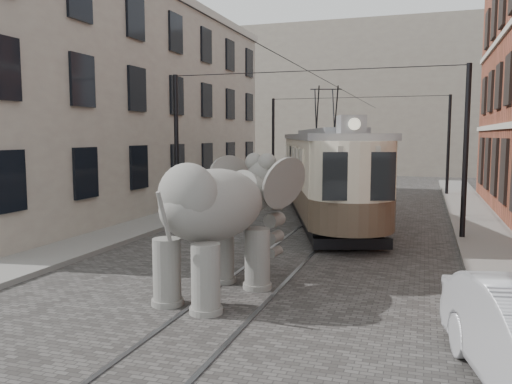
% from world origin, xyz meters
% --- Properties ---
extents(ground, '(120.00, 120.00, 0.00)m').
position_xyz_m(ground, '(0.00, 0.00, 0.00)').
color(ground, '#484543').
extents(tram_rails, '(1.54, 80.00, 0.02)m').
position_xyz_m(tram_rails, '(0.00, 0.00, 0.01)').
color(tram_rails, slate).
rests_on(tram_rails, ground).
extents(sidewalk_left, '(2.00, 60.00, 0.15)m').
position_xyz_m(sidewalk_left, '(-6.50, 0.00, 0.07)').
color(sidewalk_left, slate).
rests_on(sidewalk_left, ground).
extents(stucco_building, '(7.00, 24.00, 10.00)m').
position_xyz_m(stucco_building, '(-11.00, 10.00, 5.00)').
color(stucco_building, gray).
rests_on(stucco_building, ground).
extents(distant_block, '(28.00, 10.00, 14.00)m').
position_xyz_m(distant_block, '(0.00, 40.00, 7.00)').
color(distant_block, gray).
rests_on(distant_block, ground).
extents(catenary, '(11.00, 30.20, 6.00)m').
position_xyz_m(catenary, '(-0.20, 5.00, 3.00)').
color(catenary, black).
rests_on(catenary, ground).
extents(tram, '(7.12, 14.47, 5.65)m').
position_xyz_m(tram, '(-0.26, 9.69, 2.83)').
color(tram, beige).
rests_on(tram, ground).
extents(elephant, '(4.01, 5.75, 3.20)m').
position_xyz_m(elephant, '(-0.52, -2.35, 1.60)').
color(elephant, slate).
rests_on(elephant, ground).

